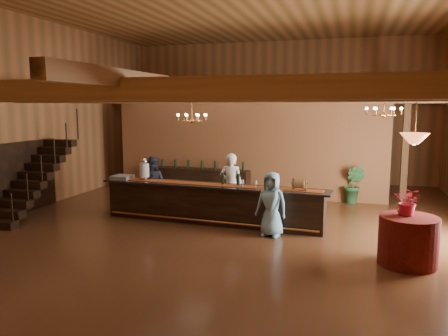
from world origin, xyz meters
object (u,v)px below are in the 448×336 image
(backbar_shelf, at_px, (202,182))
(floor_plant, at_px, (354,185))
(tasting_bar, at_px, (212,203))
(staff_second, at_px, (153,184))
(beverage_dispenser, at_px, (144,169))
(round_table, at_px, (408,241))
(chandelier_left, at_px, (192,117))
(pendant_lamp, at_px, (414,138))
(chandelier_right, at_px, (384,111))
(raffle_drum, at_px, (299,183))
(guest, at_px, (271,204))
(bartender, at_px, (231,185))

(backbar_shelf, height_order, floor_plant, floor_plant)
(tasting_bar, height_order, staff_second, staff_second)
(beverage_dispenser, xyz_separation_m, round_table, (6.45, -1.96, -0.82))
(tasting_bar, distance_m, chandelier_left, 2.29)
(pendant_lamp, bearing_deg, chandelier_right, 100.21)
(chandelier_right, xyz_separation_m, pendant_lamp, (0.41, -2.27, -0.47))
(beverage_dispenser, xyz_separation_m, chandelier_left, (1.34, 0.10, 1.41))
(raffle_drum, xyz_separation_m, staff_second, (-4.24, 0.92, -0.39))
(raffle_drum, distance_m, guest, 0.88)
(beverage_dispenser, height_order, chandelier_left, chandelier_left)
(beverage_dispenser, height_order, round_table, beverage_dispenser)
(tasting_bar, relative_size, chandelier_right, 7.54)
(backbar_shelf, height_order, chandelier_left, chandelier_left)
(guest, bearing_deg, floor_plant, 76.77)
(raffle_drum, relative_size, chandelier_left, 0.43)
(staff_second, bearing_deg, chandelier_right, -177.40)
(raffle_drum, bearing_deg, backbar_shelf, 137.26)
(tasting_bar, height_order, raffle_drum, raffle_drum)
(floor_plant, bearing_deg, staff_second, -154.28)
(beverage_dispenser, bearing_deg, backbar_shelf, 78.61)
(tasting_bar, bearing_deg, pendant_lamp, -18.36)
(guest, distance_m, floor_plant, 4.46)
(tasting_bar, bearing_deg, round_table, -18.36)
(backbar_shelf, distance_m, round_table, 7.66)
(raffle_drum, bearing_deg, beverage_dispenser, 175.22)
(beverage_dispenser, distance_m, chandelier_right, 6.25)
(beverage_dispenser, bearing_deg, round_table, -16.95)
(backbar_shelf, height_order, chandelier_right, chandelier_right)
(chandelier_right, distance_m, bartender, 4.27)
(chandelier_left, distance_m, chandelier_right, 4.70)
(pendant_lamp, bearing_deg, tasting_bar, 158.15)
(beverage_dispenser, xyz_separation_m, backbar_shelf, (0.60, 2.98, -0.83))
(raffle_drum, relative_size, backbar_shelf, 0.11)
(tasting_bar, xyz_separation_m, backbar_shelf, (-1.37, 3.15, -0.05))
(chandelier_left, height_order, floor_plant, chandelier_left)
(chandelier_left, bearing_deg, chandelier_right, 2.50)
(chandelier_left, height_order, bartender, chandelier_left)
(raffle_drum, distance_m, bartender, 2.16)
(round_table, bearing_deg, pendant_lamp, 0.00)
(chandelier_left, distance_m, pendant_lamp, 5.51)
(staff_second, height_order, guest, staff_second)
(pendant_lamp, bearing_deg, backbar_shelf, 139.78)
(beverage_dispenser, distance_m, staff_second, 0.75)
(tasting_bar, bearing_deg, floor_plant, 47.55)
(round_table, relative_size, staff_second, 0.68)
(staff_second, xyz_separation_m, floor_plant, (5.48, 2.64, -0.20))
(backbar_shelf, xyz_separation_m, round_table, (5.85, -4.94, 0.01))
(backbar_shelf, height_order, round_table, round_table)
(chandelier_left, height_order, staff_second, chandelier_left)
(round_table, bearing_deg, bartender, 148.75)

